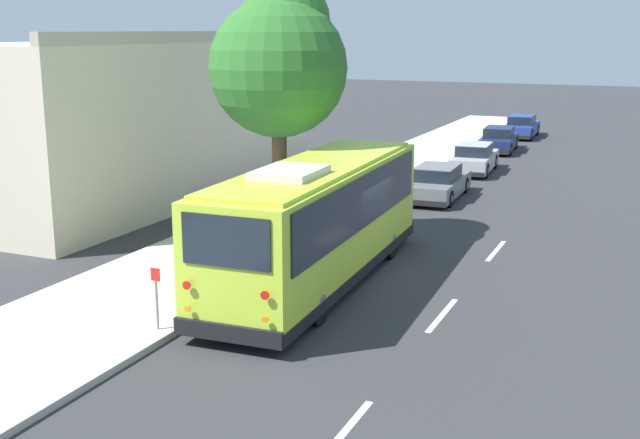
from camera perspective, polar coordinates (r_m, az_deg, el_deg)
ground_plane at (r=21.67m, az=2.12°, el=-3.79°), size 160.00×160.00×0.00m
sidewalk_slab at (r=23.38m, az=-7.13°, el=-2.41°), size 80.00×4.42×0.15m
curb_strip at (r=22.33m, az=-2.09°, el=-3.07°), size 80.00×0.14×0.15m
shuttle_bus at (r=20.33m, az=-0.17°, el=0.17°), size 10.21×3.07×3.28m
parked_sedan_gray at (r=31.35m, az=8.35°, el=2.58°), size 4.72×1.93×1.29m
parked_sedan_silver at (r=37.44m, az=10.91°, el=4.26°), size 4.47×1.91×1.33m
parked_sedan_navy at (r=44.24m, az=12.59°, el=5.54°), size 4.59×1.95×1.31m
parked_sedan_blue at (r=50.50m, az=14.14°, el=6.40°), size 4.60×1.81×1.32m
street_tree at (r=23.68m, az=-2.86°, el=11.36°), size 4.03×4.03×7.79m
sign_post_near at (r=17.39m, az=-11.55°, el=-5.48°), size 0.06×0.22×1.36m
sign_post_far at (r=18.41m, az=-9.21°, el=-4.18°), size 0.06×0.22×1.44m
building_backdrop at (r=32.16m, az=-13.11°, el=6.93°), size 17.08×6.88×6.33m
lane_stripe_behind at (r=13.51m, az=1.74°, el=-14.87°), size 2.40×0.14×0.01m
lane_stripe_mid at (r=18.74m, az=8.68°, el=-6.73°), size 2.40×0.14×0.01m
lane_stripe_ahead at (r=24.32m, az=12.41°, el=-2.18°), size 2.40×0.14×0.01m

